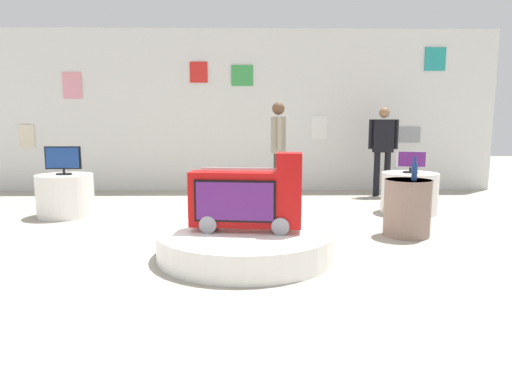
{
  "coord_description": "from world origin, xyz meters",
  "views": [
    {
      "loc": [
        0.23,
        -4.95,
        1.39
      ],
      "look_at": [
        0.31,
        -0.08,
        0.66
      ],
      "focal_mm": 31.4,
      "sensor_mm": 36.0,
      "label": 1
    }
  ],
  "objects_px": {
    "display_pedestal_center_rear": "(409,193)",
    "shopper_browsing_rear": "(383,145)",
    "novelty_firetruck_tv": "(248,199)",
    "tv_on_center_rear": "(411,162)",
    "main_display_pedestal": "(246,244)",
    "display_pedestal_left_rear": "(65,195)",
    "shopper_browsing_near_truck": "(278,147)",
    "bottle_on_side_table": "(415,171)",
    "tv_on_left_rear": "(63,160)",
    "side_table_round": "(407,207)"
  },
  "relations": [
    {
      "from": "display_pedestal_center_rear",
      "to": "shopper_browsing_rear",
      "type": "xyz_separation_m",
      "value": [
        0.05,
        1.66,
        0.69
      ]
    },
    {
      "from": "novelty_firetruck_tv",
      "to": "shopper_browsing_rear",
      "type": "distance_m",
      "value": 4.83
    },
    {
      "from": "novelty_firetruck_tv",
      "to": "tv_on_center_rear",
      "type": "distance_m",
      "value": 3.5
    },
    {
      "from": "main_display_pedestal",
      "to": "tv_on_center_rear",
      "type": "xyz_separation_m",
      "value": [
        2.59,
        2.37,
        0.68
      ]
    },
    {
      "from": "display_pedestal_left_rear",
      "to": "shopper_browsing_near_truck",
      "type": "bearing_deg",
      "value": 6.76
    },
    {
      "from": "main_display_pedestal",
      "to": "bottle_on_side_table",
      "type": "distance_m",
      "value": 2.3
    },
    {
      "from": "tv_on_left_rear",
      "to": "tv_on_center_rear",
      "type": "relative_size",
      "value": 1.25
    },
    {
      "from": "display_pedestal_left_rear",
      "to": "side_table_round",
      "type": "distance_m",
      "value": 4.99
    },
    {
      "from": "novelty_firetruck_tv",
      "to": "bottle_on_side_table",
      "type": "height_order",
      "value": "novelty_firetruck_tv"
    },
    {
      "from": "display_pedestal_left_rear",
      "to": "bottle_on_side_table",
      "type": "xyz_separation_m",
      "value": [
        4.84,
        -1.43,
        0.51
      ]
    },
    {
      "from": "tv_on_center_rear",
      "to": "side_table_round",
      "type": "xyz_separation_m",
      "value": [
        -0.57,
        -1.49,
        -0.45
      ]
    },
    {
      "from": "display_pedestal_center_rear",
      "to": "side_table_round",
      "type": "distance_m",
      "value": 1.6
    },
    {
      "from": "shopper_browsing_rear",
      "to": "main_display_pedestal",
      "type": "bearing_deg",
      "value": -123.19
    },
    {
      "from": "main_display_pedestal",
      "to": "novelty_firetruck_tv",
      "type": "bearing_deg",
      "value": -23.68
    },
    {
      "from": "shopper_browsing_near_truck",
      "to": "novelty_firetruck_tv",
      "type": "bearing_deg",
      "value": -100.54
    },
    {
      "from": "main_display_pedestal",
      "to": "tv_on_center_rear",
      "type": "distance_m",
      "value": 3.57
    },
    {
      "from": "novelty_firetruck_tv",
      "to": "display_pedestal_left_rear",
      "type": "bearing_deg",
      "value": 141.77
    },
    {
      "from": "tv_on_left_rear",
      "to": "tv_on_center_rear",
      "type": "distance_m",
      "value": 5.38
    },
    {
      "from": "side_table_round",
      "to": "tv_on_left_rear",
      "type": "bearing_deg",
      "value": 164.61
    },
    {
      "from": "novelty_firetruck_tv",
      "to": "display_pedestal_center_rear",
      "type": "distance_m",
      "value": 3.51
    },
    {
      "from": "novelty_firetruck_tv",
      "to": "tv_on_center_rear",
      "type": "height_order",
      "value": "novelty_firetruck_tv"
    },
    {
      "from": "novelty_firetruck_tv",
      "to": "shopper_browsing_near_truck",
      "type": "bearing_deg",
      "value": 79.46
    },
    {
      "from": "main_display_pedestal",
      "to": "display_pedestal_left_rear",
      "type": "xyz_separation_m",
      "value": [
        -2.78,
        2.2,
        0.18
      ]
    },
    {
      "from": "display_pedestal_left_rear",
      "to": "tv_on_left_rear",
      "type": "bearing_deg",
      "value": -91.02
    },
    {
      "from": "main_display_pedestal",
      "to": "side_table_round",
      "type": "relative_size",
      "value": 2.62
    },
    {
      "from": "tv_on_center_rear",
      "to": "shopper_browsing_rear",
      "type": "bearing_deg",
      "value": 88.34
    },
    {
      "from": "side_table_round",
      "to": "main_display_pedestal",
      "type": "bearing_deg",
      "value": -156.68
    },
    {
      "from": "main_display_pedestal",
      "to": "shopper_browsing_rear",
      "type": "relative_size",
      "value": 1.09
    },
    {
      "from": "display_pedestal_left_rear",
      "to": "shopper_browsing_near_truck",
      "type": "height_order",
      "value": "shopper_browsing_near_truck"
    },
    {
      "from": "main_display_pedestal",
      "to": "tv_on_center_rear",
      "type": "bearing_deg",
      "value": 42.4
    },
    {
      "from": "novelty_firetruck_tv",
      "to": "side_table_round",
      "type": "height_order",
      "value": "novelty_firetruck_tv"
    },
    {
      "from": "main_display_pedestal",
      "to": "bottle_on_side_table",
      "type": "xyz_separation_m",
      "value": [
        2.06,
        0.77,
        0.7
      ]
    },
    {
      "from": "side_table_round",
      "to": "bottle_on_side_table",
      "type": "distance_m",
      "value": 0.48
    },
    {
      "from": "tv_on_center_rear",
      "to": "bottle_on_side_table",
      "type": "distance_m",
      "value": 1.69
    },
    {
      "from": "main_display_pedestal",
      "to": "tv_on_left_rear",
      "type": "xyz_separation_m",
      "value": [
        -2.79,
        2.2,
        0.73
      ]
    },
    {
      "from": "tv_on_left_rear",
      "to": "bottle_on_side_table",
      "type": "bearing_deg",
      "value": -16.46
    },
    {
      "from": "display_pedestal_left_rear",
      "to": "tv_on_center_rear",
      "type": "height_order",
      "value": "tv_on_center_rear"
    },
    {
      "from": "display_pedestal_left_rear",
      "to": "side_table_round",
      "type": "relative_size",
      "value": 1.17
    },
    {
      "from": "novelty_firetruck_tv",
      "to": "display_pedestal_center_rear",
      "type": "height_order",
      "value": "novelty_firetruck_tv"
    },
    {
      "from": "novelty_firetruck_tv",
      "to": "main_display_pedestal",
      "type": "bearing_deg",
      "value": 156.32
    },
    {
      "from": "shopper_browsing_rear",
      "to": "bottle_on_side_table",
      "type": "bearing_deg",
      "value": -100.12
    },
    {
      "from": "tv_on_center_rear",
      "to": "shopper_browsing_rear",
      "type": "distance_m",
      "value": 1.68
    },
    {
      "from": "main_display_pedestal",
      "to": "display_pedestal_center_rear",
      "type": "relative_size",
      "value": 2.14
    },
    {
      "from": "display_pedestal_left_rear",
      "to": "display_pedestal_center_rear",
      "type": "distance_m",
      "value": 5.38
    },
    {
      "from": "display_pedestal_left_rear",
      "to": "bottle_on_side_table",
      "type": "distance_m",
      "value": 5.08
    },
    {
      "from": "tv_on_left_rear",
      "to": "side_table_round",
      "type": "relative_size",
      "value": 0.75
    },
    {
      "from": "tv_on_left_rear",
      "to": "side_table_round",
      "type": "distance_m",
      "value": 5.01
    },
    {
      "from": "shopper_browsing_near_truck",
      "to": "main_display_pedestal",
      "type": "bearing_deg",
      "value": -101.07
    },
    {
      "from": "display_pedestal_left_rear",
      "to": "side_table_round",
      "type": "bearing_deg",
      "value": -15.44
    },
    {
      "from": "novelty_firetruck_tv",
      "to": "tv_on_left_rear",
      "type": "relative_size",
      "value": 2.23
    }
  ]
}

